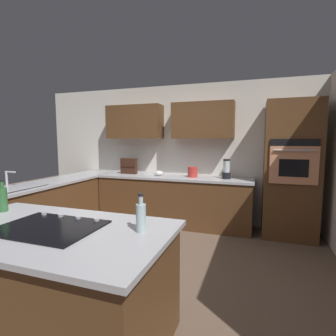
{
  "coord_description": "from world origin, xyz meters",
  "views": [
    {
      "loc": [
        -1.32,
        2.75,
        1.57
      ],
      "look_at": [
        -0.08,
        -0.9,
        1.15
      ],
      "focal_mm": 27.59,
      "sensor_mm": 36.0,
      "label": 1
    }
  ],
  "objects_px": {
    "cooktop": "(49,227)",
    "mixing_bowl": "(159,173)",
    "spice_rack": "(129,166)",
    "oil_bottle": "(3,199)",
    "kettle": "(192,172)",
    "wall_oven": "(291,170)",
    "sink_unit": "(17,187)",
    "blender": "(226,170)",
    "second_bottle": "(141,217)"
  },
  "relations": [
    {
      "from": "cooktop",
      "to": "mixing_bowl",
      "type": "distance_m",
      "value": 3.0
    },
    {
      "from": "spice_rack",
      "to": "oil_bottle",
      "type": "relative_size",
      "value": 1.07
    },
    {
      "from": "kettle",
      "to": "wall_oven",
      "type": "bearing_deg",
      "value": 178.6
    },
    {
      "from": "cooktop",
      "to": "oil_bottle",
      "type": "distance_m",
      "value": 0.79
    },
    {
      "from": "wall_oven",
      "to": "sink_unit",
      "type": "height_order",
      "value": "wall_oven"
    },
    {
      "from": "cooktop",
      "to": "blender",
      "type": "bearing_deg",
      "value": -108.64
    },
    {
      "from": "oil_bottle",
      "to": "kettle",
      "type": "bearing_deg",
      "value": -112.76
    },
    {
      "from": "wall_oven",
      "to": "blender",
      "type": "xyz_separation_m",
      "value": [
        1.0,
        -0.04,
        -0.04
      ]
    },
    {
      "from": "oil_bottle",
      "to": "second_bottle",
      "type": "bearing_deg",
      "value": 177.02
    },
    {
      "from": "blender",
      "to": "kettle",
      "type": "height_order",
      "value": "blender"
    },
    {
      "from": "kettle",
      "to": "oil_bottle",
      "type": "height_order",
      "value": "oil_bottle"
    },
    {
      "from": "kettle",
      "to": "oil_bottle",
      "type": "xyz_separation_m",
      "value": [
        1.16,
        2.76,
        0.03
      ]
    },
    {
      "from": "sink_unit",
      "to": "wall_oven",
      "type": "bearing_deg",
      "value": -154.19
    },
    {
      "from": "cooktop",
      "to": "blender",
      "type": "distance_m",
      "value": 3.16
    },
    {
      "from": "cooktop",
      "to": "mixing_bowl",
      "type": "xyz_separation_m",
      "value": [
        0.24,
        -2.99,
        0.04
      ]
    },
    {
      "from": "spice_rack",
      "to": "kettle",
      "type": "height_order",
      "value": "spice_rack"
    },
    {
      "from": "mixing_bowl",
      "to": "kettle",
      "type": "bearing_deg",
      "value": 180.0
    },
    {
      "from": "sink_unit",
      "to": "oil_bottle",
      "type": "distance_m",
      "value": 1.32
    },
    {
      "from": "second_bottle",
      "to": "spice_rack",
      "type": "bearing_deg",
      "value": -61.07
    },
    {
      "from": "spice_rack",
      "to": "oil_bottle",
      "type": "bearing_deg",
      "value": 92.87
    },
    {
      "from": "blender",
      "to": "mixing_bowl",
      "type": "xyz_separation_m",
      "value": [
        1.25,
        0.0,
        -0.1
      ]
    },
    {
      "from": "wall_oven",
      "to": "oil_bottle",
      "type": "height_order",
      "value": "wall_oven"
    },
    {
      "from": "cooktop",
      "to": "spice_rack",
      "type": "bearing_deg",
      "value": -73.6
    },
    {
      "from": "spice_rack",
      "to": "second_bottle",
      "type": "height_order",
      "value": "spice_rack"
    },
    {
      "from": "cooktop",
      "to": "oil_bottle",
      "type": "height_order",
      "value": "oil_bottle"
    },
    {
      "from": "kettle",
      "to": "second_bottle",
      "type": "distance_m",
      "value": 2.85
    },
    {
      "from": "cooktop",
      "to": "second_bottle",
      "type": "height_order",
      "value": "second_bottle"
    },
    {
      "from": "kettle",
      "to": "oil_bottle",
      "type": "distance_m",
      "value": 3.0
    },
    {
      "from": "mixing_bowl",
      "to": "oil_bottle",
      "type": "xyz_separation_m",
      "value": [
        0.51,
        2.76,
        0.08
      ]
    },
    {
      "from": "sink_unit",
      "to": "blender",
      "type": "height_order",
      "value": "blender"
    },
    {
      "from": "kettle",
      "to": "mixing_bowl",
      "type": "bearing_deg",
      "value": 0.0
    },
    {
      "from": "sink_unit",
      "to": "cooktop",
      "type": "relative_size",
      "value": 0.92
    },
    {
      "from": "spice_rack",
      "to": "oil_bottle",
      "type": "distance_m",
      "value": 2.81
    },
    {
      "from": "sink_unit",
      "to": "mixing_bowl",
      "type": "height_order",
      "value": "sink_unit"
    },
    {
      "from": "blender",
      "to": "oil_bottle",
      "type": "height_order",
      "value": "blender"
    },
    {
      "from": "spice_rack",
      "to": "blender",
      "type": "bearing_deg",
      "value": 178.65
    },
    {
      "from": "kettle",
      "to": "cooktop",
      "type": "bearing_deg",
      "value": 82.23
    },
    {
      "from": "sink_unit",
      "to": "second_bottle",
      "type": "distance_m",
      "value": 2.58
    },
    {
      "from": "spice_rack",
      "to": "kettle",
      "type": "xyz_separation_m",
      "value": [
        -1.3,
        0.04,
        -0.06
      ]
    },
    {
      "from": "sink_unit",
      "to": "kettle",
      "type": "height_order",
      "value": "sink_unit"
    },
    {
      "from": "kettle",
      "to": "blender",
      "type": "bearing_deg",
      "value": -180.0
    },
    {
      "from": "sink_unit",
      "to": "spice_rack",
      "type": "xyz_separation_m",
      "value": [
        -0.78,
        -1.86,
        0.14
      ]
    },
    {
      "from": "spice_rack",
      "to": "wall_oven",
      "type": "bearing_deg",
      "value": 178.34
    },
    {
      "from": "cooktop",
      "to": "spice_rack",
      "type": "height_order",
      "value": "spice_rack"
    },
    {
      "from": "oil_bottle",
      "to": "cooktop",
      "type": "bearing_deg",
      "value": 163.41
    },
    {
      "from": "blender",
      "to": "second_bottle",
      "type": "bearing_deg",
      "value": 83.85
    },
    {
      "from": "sink_unit",
      "to": "kettle",
      "type": "bearing_deg",
      "value": -138.83
    },
    {
      "from": "mixing_bowl",
      "to": "cooktop",
      "type": "bearing_deg",
      "value": 94.64
    },
    {
      "from": "oil_bottle",
      "to": "second_bottle",
      "type": "height_order",
      "value": "oil_bottle"
    },
    {
      "from": "wall_oven",
      "to": "sink_unit",
      "type": "distance_m",
      "value": 4.09
    }
  ]
}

